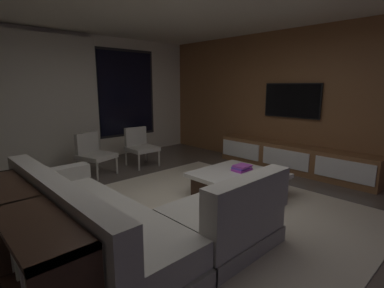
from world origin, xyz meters
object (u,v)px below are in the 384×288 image
sectional_couch (128,222)px  accent_chair_near_window (140,145)px  accent_chair_by_curtain (93,152)px  media_console (293,159)px  coffee_table (238,184)px  book_stack_on_coffee_table (242,168)px  mounted_tv (292,100)px  console_table_behind_couch (21,239)px

sectional_couch → accent_chair_near_window: size_ratio=3.21×
accent_chair_by_curtain → media_console: (2.87, -2.45, -0.18)m
coffee_table → book_stack_on_coffee_table: bearing=20.0°
accent_chair_near_window → mounted_tv: size_ratio=0.68×
console_table_behind_couch → book_stack_on_coffee_table: bearing=1.0°
book_stack_on_coffee_table → media_console: media_console is taller
coffee_table → accent_chair_by_curtain: (-1.07, 2.53, 0.25)m
media_console → console_table_behind_couch: bearing=-179.1°
sectional_couch → media_console: 3.75m
sectional_couch → mounted_tv: bearing=5.8°
coffee_table → accent_chair_by_curtain: bearing=112.9°
sectional_couch → mounted_tv: (3.93, 0.40, 1.06)m
media_console → accent_chair_by_curtain: bearing=139.5°
media_console → coffee_table: bearing=-177.6°
console_table_behind_couch → coffee_table: bearing=-0.0°
accent_chair_by_curtain → book_stack_on_coffee_table: bearing=-63.7°
media_console → console_table_behind_couch: console_table_behind_couch is taller
media_console → accent_chair_near_window: bearing=127.6°
accent_chair_by_curtain → console_table_behind_couch: bearing=-125.4°
sectional_couch → accent_chair_by_curtain: 2.80m
media_console → console_table_behind_couch: 4.67m
console_table_behind_couch → sectional_couch: bearing=-8.0°
console_table_behind_couch → media_console: bearing=0.9°
book_stack_on_coffee_table → mounted_tv: 2.07m
coffee_table → book_stack_on_coffee_table: book_stack_on_coffee_table is taller
accent_chair_by_curtain → mounted_tv: bearing=-36.5°
mounted_tv → console_table_behind_couch: mounted_tv is taller
book_stack_on_coffee_table → media_console: (1.65, 0.02, -0.15)m
accent_chair_near_window → console_table_behind_couch: (-2.79, -2.50, -0.02)m
mounted_tv → coffee_table: bearing=-172.2°
sectional_couch → book_stack_on_coffee_table: (2.10, 0.18, 0.11)m
book_stack_on_coffee_table → mounted_tv: (1.83, 0.22, 0.95)m
coffee_table → accent_chair_by_curtain: 2.76m
mounted_tv → sectional_couch: bearing=-174.2°
sectional_couch → accent_chair_by_curtain: bearing=71.7°
accent_chair_near_window → accent_chair_by_curtain: 1.00m
accent_chair_by_curtain → media_console: accent_chair_by_curtain is taller
coffee_table → mounted_tv: mounted_tv is taller
coffee_table → accent_chair_by_curtain: size_ratio=1.49×
coffee_table → book_stack_on_coffee_table: size_ratio=3.90×
book_stack_on_coffee_table → console_table_behind_couch: 3.02m
accent_chair_by_curtain → media_console: 3.78m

